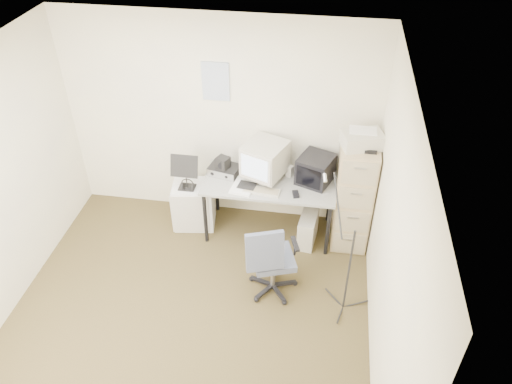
# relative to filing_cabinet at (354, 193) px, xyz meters

# --- Properties ---
(floor) EXTENTS (3.60, 3.60, 0.01)m
(floor) POSITION_rel_filing_cabinet_xyz_m (-1.58, -1.48, -0.66)
(floor) COLOR #43351D
(floor) RESTS_ON ground
(ceiling) EXTENTS (3.60, 3.60, 0.01)m
(ceiling) POSITION_rel_filing_cabinet_xyz_m (-1.58, -1.48, 1.85)
(ceiling) COLOR white
(ceiling) RESTS_ON ground
(wall_back) EXTENTS (3.60, 0.02, 2.50)m
(wall_back) POSITION_rel_filing_cabinet_xyz_m (-1.58, 0.32, 0.60)
(wall_back) COLOR #FEF5C7
(wall_back) RESTS_ON ground
(wall_right) EXTENTS (0.02, 3.60, 2.50)m
(wall_right) POSITION_rel_filing_cabinet_xyz_m (0.22, -1.48, 0.60)
(wall_right) COLOR #FEF5C7
(wall_right) RESTS_ON ground
(wall_calendar) EXTENTS (0.30, 0.02, 0.44)m
(wall_calendar) POSITION_rel_filing_cabinet_xyz_m (-1.60, 0.31, 1.10)
(wall_calendar) COLOR white
(wall_calendar) RESTS_ON wall_back
(filing_cabinet) EXTENTS (0.40, 0.60, 1.30)m
(filing_cabinet) POSITION_rel_filing_cabinet_xyz_m (0.00, 0.00, 0.00)
(filing_cabinet) COLOR tan
(filing_cabinet) RESTS_ON floor
(printer) EXTENTS (0.47, 0.39, 0.16)m
(printer) POSITION_rel_filing_cabinet_xyz_m (0.00, -0.04, 0.73)
(printer) COLOR #BDB69C
(printer) RESTS_ON filing_cabinet
(desk) EXTENTS (1.50, 0.70, 0.73)m
(desk) POSITION_rel_filing_cabinet_xyz_m (-0.95, -0.03, -0.29)
(desk) COLOR #989792
(desk) RESTS_ON floor
(crt_monitor) EXTENTS (0.55, 0.56, 0.46)m
(crt_monitor) POSITION_rel_filing_cabinet_xyz_m (-1.01, 0.02, 0.31)
(crt_monitor) COLOR #BDB69C
(crt_monitor) RESTS_ON desk
(crt_tv) EXTENTS (0.46, 0.47, 0.32)m
(crt_tv) POSITION_rel_filing_cabinet_xyz_m (-0.45, 0.06, 0.24)
(crt_tv) COLOR black
(crt_tv) RESTS_ON desk
(desk_speaker) EXTENTS (0.09, 0.09, 0.13)m
(desk_speaker) POSITION_rel_filing_cabinet_xyz_m (-0.74, 0.12, 0.15)
(desk_speaker) COLOR #BDB7AA
(desk_speaker) RESTS_ON desk
(keyboard) EXTENTS (0.42, 0.18, 0.02)m
(keyboard) POSITION_rel_filing_cabinet_xyz_m (-1.01, -0.24, 0.09)
(keyboard) COLOR #BDB69C
(keyboard) RESTS_ON desk
(mouse) EXTENTS (0.09, 0.12, 0.03)m
(mouse) POSITION_rel_filing_cabinet_xyz_m (-0.64, -0.24, 0.10)
(mouse) COLOR black
(mouse) RESTS_ON desk
(radio_receiver) EXTENTS (0.38, 0.31, 0.10)m
(radio_receiver) POSITION_rel_filing_cabinet_xyz_m (-1.49, 0.06, 0.13)
(radio_receiver) COLOR black
(radio_receiver) RESTS_ON desk
(radio_speaker) EXTENTS (0.17, 0.17, 0.14)m
(radio_speaker) POSITION_rel_filing_cabinet_xyz_m (-1.50, 0.03, 0.24)
(radio_speaker) COLOR black
(radio_speaker) RESTS_ON radio_receiver
(papers) EXTENTS (0.29, 0.36, 0.02)m
(papers) POSITION_rel_filing_cabinet_xyz_m (-1.23, -0.18, 0.09)
(papers) COLOR white
(papers) RESTS_ON desk
(pc_tower) EXTENTS (0.23, 0.43, 0.38)m
(pc_tower) POSITION_rel_filing_cabinet_xyz_m (-0.48, -0.15, -0.46)
(pc_tower) COLOR #BDB69C
(pc_tower) RESTS_ON floor
(office_chair) EXTENTS (0.68, 0.68, 0.92)m
(office_chair) POSITION_rel_filing_cabinet_xyz_m (-0.79, -0.95, -0.19)
(office_chair) COLOR slate
(office_chair) RESTS_ON floor
(side_cart) EXTENTS (0.52, 0.44, 0.58)m
(side_cart) POSITION_rel_filing_cabinet_xyz_m (-1.86, -0.04, -0.36)
(side_cart) COLOR white
(side_cart) RESTS_ON floor
(music_stand) EXTENTS (0.34, 0.22, 0.46)m
(music_stand) POSITION_rel_filing_cabinet_xyz_m (-1.91, -0.10, 0.16)
(music_stand) COLOR black
(music_stand) RESTS_ON side_cart
(headphones) EXTENTS (0.21, 0.21, 0.03)m
(headphones) POSITION_rel_filing_cabinet_xyz_m (-1.89, -0.13, -0.02)
(headphones) COLOR black
(headphones) RESTS_ON side_cart
(mic_stand) EXTENTS (0.02, 0.02, 1.37)m
(mic_stand) POSITION_rel_filing_cabinet_xyz_m (-0.03, -1.09, 0.03)
(mic_stand) COLOR black
(mic_stand) RESTS_ON floor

